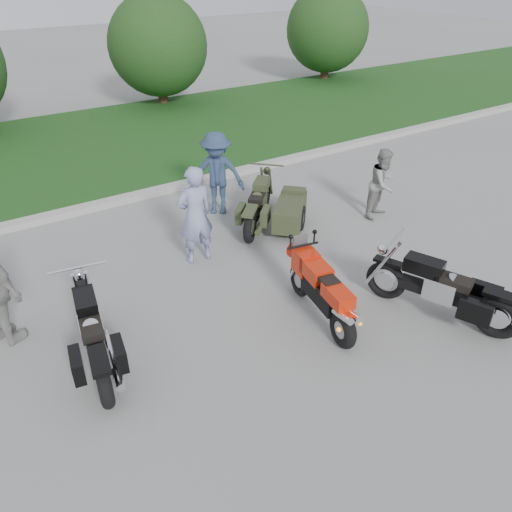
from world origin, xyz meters
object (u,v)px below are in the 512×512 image
cruiser_right (447,293)px  cruiser_sidecar (276,210)px  person_stripe (195,215)px  person_denim (217,174)px  sportbike_red (322,291)px  cruiser_left (94,339)px  person_grey (383,183)px

cruiser_right → cruiser_sidecar: bearing=74.5°
person_stripe → person_denim: bearing=-130.5°
cruiser_right → person_stripe: person_stripe is taller
sportbike_red → cruiser_left: sportbike_red is taller
person_grey → person_denim: size_ratio=0.83×
person_stripe → person_denim: 2.09m
cruiser_right → cruiser_left: bearing=136.2°
cruiser_right → person_grey: (1.80, 3.26, 0.28)m
sportbike_red → person_denim: 4.38m
person_stripe → person_denim: (1.35, 1.60, -0.02)m
sportbike_red → person_denim: person_denim is taller
sportbike_red → person_grey: person_grey is taller
cruiser_right → person_denim: size_ratio=1.28×
cruiser_sidecar → person_grey: person_grey is taller
cruiser_sidecar → person_denim: bearing=162.4°
cruiser_left → person_stripe: bearing=44.8°
person_grey → cruiser_sidecar: bearing=144.4°
sportbike_red → cruiser_left: size_ratio=0.83×
cruiser_sidecar → person_denim: 1.58m
sportbike_red → person_stripe: person_stripe is taller
person_stripe → person_denim: person_stripe is taller
cruiser_left → cruiser_right: size_ratio=1.02×
sportbike_red → person_denim: bearing=93.4°
cruiser_left → cruiser_sidecar: bearing=33.7°
cruiser_sidecar → person_grey: 2.45m
cruiser_left → person_stripe: 3.15m
cruiser_right → cruiser_sidecar: cruiser_right is taller
sportbike_red → cruiser_right: 2.00m
cruiser_left → person_denim: person_denim is taller
person_stripe → person_grey: (4.33, -0.52, -0.18)m
cruiser_right → person_stripe: 4.58m
cruiser_left → person_denim: size_ratio=1.30×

